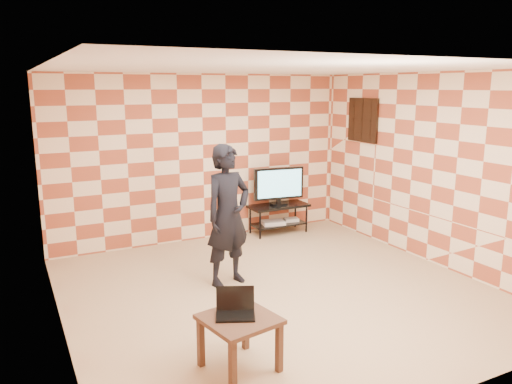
% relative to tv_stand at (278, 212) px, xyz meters
% --- Properties ---
extents(floor, '(5.00, 5.00, 0.00)m').
position_rel_tv_stand_xyz_m(floor, '(-1.25, -2.21, -0.37)').
color(floor, tan).
rests_on(floor, ground).
extents(wall_back, '(5.00, 0.02, 2.70)m').
position_rel_tv_stand_xyz_m(wall_back, '(-1.25, 0.29, 0.98)').
color(wall_back, beige).
rests_on(wall_back, ground).
extents(wall_front, '(5.00, 0.02, 2.70)m').
position_rel_tv_stand_xyz_m(wall_front, '(-1.25, -4.71, 0.98)').
color(wall_front, beige).
rests_on(wall_front, ground).
extents(wall_left, '(0.02, 5.00, 2.70)m').
position_rel_tv_stand_xyz_m(wall_left, '(-3.75, -2.21, 0.98)').
color(wall_left, beige).
rests_on(wall_left, ground).
extents(wall_right, '(0.02, 5.00, 2.70)m').
position_rel_tv_stand_xyz_m(wall_right, '(1.25, -2.21, 0.98)').
color(wall_right, beige).
rests_on(wall_right, ground).
extents(ceiling, '(5.00, 5.00, 0.02)m').
position_rel_tv_stand_xyz_m(ceiling, '(-1.25, -2.21, 2.33)').
color(ceiling, white).
rests_on(ceiling, wall_back).
extents(wall_art, '(0.04, 0.72, 0.72)m').
position_rel_tv_stand_xyz_m(wall_art, '(1.22, -0.66, 1.58)').
color(wall_art, black).
rests_on(wall_art, wall_right).
extents(tv_stand, '(1.03, 0.46, 0.50)m').
position_rel_tv_stand_xyz_m(tv_stand, '(0.00, 0.00, 0.00)').
color(tv_stand, black).
rests_on(tv_stand, floor).
extents(tv, '(0.89, 0.20, 0.65)m').
position_rel_tv_stand_xyz_m(tv, '(0.00, -0.00, 0.49)').
color(tv, black).
rests_on(tv, tv_stand).
extents(dvd_player, '(0.43, 0.34, 0.06)m').
position_rel_tv_stand_xyz_m(dvd_player, '(-0.12, -0.03, -0.16)').
color(dvd_player, silver).
rests_on(dvd_player, tv_stand).
extents(game_console, '(0.28, 0.22, 0.06)m').
position_rel_tv_stand_xyz_m(game_console, '(0.26, 0.01, -0.17)').
color(game_console, silver).
rests_on(game_console, tv_stand).
extents(side_table, '(0.70, 0.70, 0.50)m').
position_rel_tv_stand_xyz_m(side_table, '(-2.41, -3.57, 0.05)').
color(side_table, '#3B2515').
rests_on(side_table, floor).
extents(laptop, '(0.43, 0.39, 0.23)m').
position_rel_tv_stand_xyz_m(laptop, '(-2.42, -3.50, 0.18)').
color(laptop, black).
rests_on(laptop, side_table).
extents(person, '(0.75, 0.59, 1.81)m').
position_rel_tv_stand_xyz_m(person, '(-1.69, -1.68, 0.54)').
color(person, black).
rests_on(person, floor).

